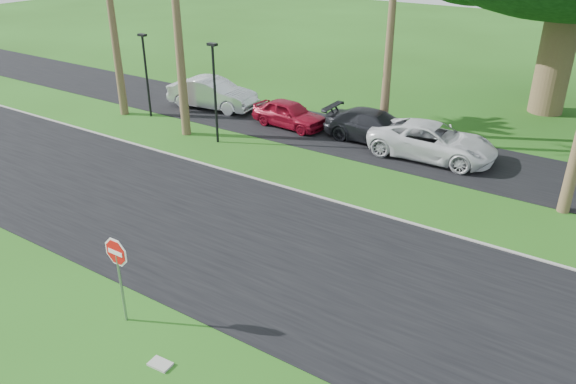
% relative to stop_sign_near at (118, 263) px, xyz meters
% --- Properties ---
extents(ground, '(120.00, 120.00, 0.00)m').
position_rel_stop_sign_near_xyz_m(ground, '(-0.50, 3.00, -1.77)').
color(ground, '#214B12').
rests_on(ground, ground).
extents(road, '(120.00, 8.00, 0.02)m').
position_rel_stop_sign_near_xyz_m(road, '(-0.50, 5.00, -1.76)').
color(road, black).
rests_on(road, ground).
extents(parking_strip, '(120.00, 5.00, 0.02)m').
position_rel_stop_sign_near_xyz_m(parking_strip, '(-0.50, 15.50, -1.76)').
color(parking_strip, black).
rests_on(parking_strip, ground).
extents(curb, '(120.00, 0.12, 0.06)m').
position_rel_stop_sign_near_xyz_m(curb, '(-0.50, 9.05, -1.74)').
color(curb, gray).
rests_on(curb, ground).
extents(stop_sign_near, '(1.05, 0.07, 2.62)m').
position_rel_stop_sign_near_xyz_m(stop_sign_near, '(0.00, 0.00, 0.00)').
color(stop_sign_near, gray).
rests_on(stop_sign_near, ground).
extents(streetlight_left, '(0.45, 0.25, 4.34)m').
position_rel_stop_sign_near_xyz_m(streetlight_left, '(-12.00, 12.50, 0.72)').
color(streetlight_left, black).
rests_on(streetlight_left, ground).
extents(streetlight_right, '(0.45, 0.25, 4.64)m').
position_rel_stop_sign_near_xyz_m(streetlight_right, '(-6.50, 11.50, 0.88)').
color(streetlight_right, black).
rests_on(streetlight_right, ground).
extents(car_silver, '(5.25, 2.45, 1.66)m').
position_rel_stop_sign_near_xyz_m(car_silver, '(-10.10, 15.42, -0.94)').
color(car_silver, '#BABDC2').
rests_on(car_silver, ground).
extents(car_red, '(4.09, 1.90, 1.36)m').
position_rel_stop_sign_near_xyz_m(car_red, '(-4.85, 15.18, -1.10)').
color(car_red, maroon).
rests_on(car_red, ground).
extents(car_dark, '(5.02, 2.08, 1.45)m').
position_rel_stop_sign_near_xyz_m(car_dark, '(-0.28, 15.65, -1.05)').
color(car_dark, black).
rests_on(car_dark, ground).
extents(car_minivan, '(5.63, 2.76, 1.54)m').
position_rel_stop_sign_near_xyz_m(car_minivan, '(2.66, 15.21, -1.00)').
color(car_minivan, silver).
rests_on(car_minivan, ground).
extents(utility_slab, '(0.57, 0.39, 0.06)m').
position_rel_stop_sign_near_xyz_m(utility_slab, '(1.96, -0.72, -1.74)').
color(utility_slab, '#9E9E96').
rests_on(utility_slab, ground).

